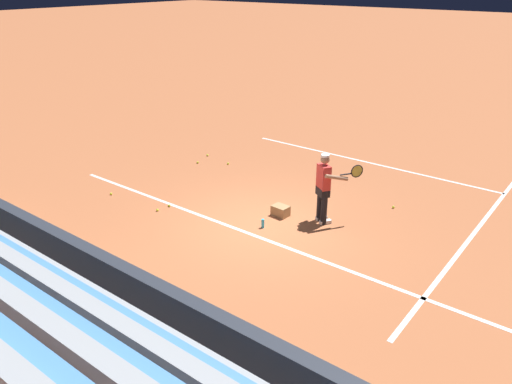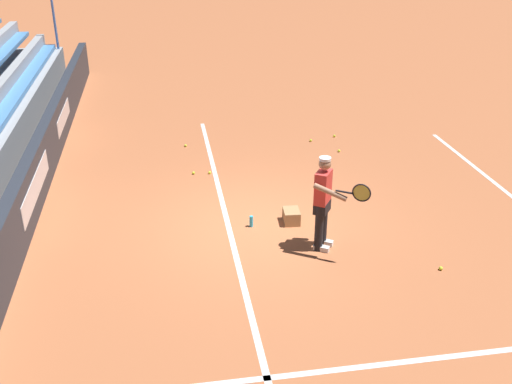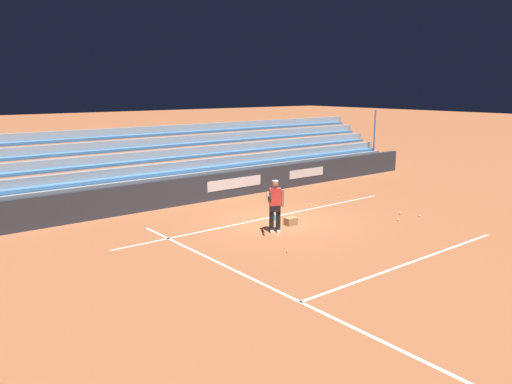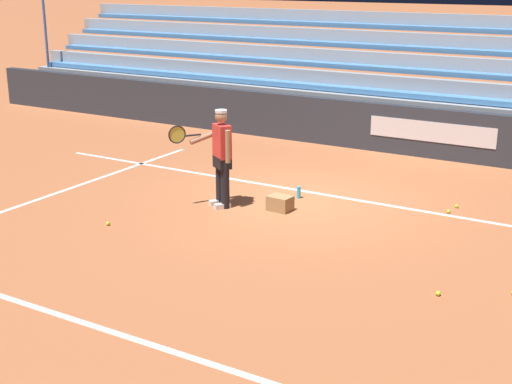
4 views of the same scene
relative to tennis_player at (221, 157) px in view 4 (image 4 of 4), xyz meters
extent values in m
plane|color=#B7663D|center=(-1.05, -1.04, -0.89)|extent=(160.00, 160.00, 0.00)
cube|color=white|center=(-1.05, -1.54, -0.89)|extent=(12.00, 0.10, 0.01)
cube|color=white|center=(-1.05, 4.46, -0.89)|extent=(8.22, 0.10, 0.01)
cube|color=#2D333D|center=(-1.05, -5.25, -0.34)|extent=(24.64, 0.24, 1.10)
cube|color=silver|center=(-2.12, -5.12, -0.29)|extent=(2.80, 0.01, 0.44)
cube|color=#9EA3A8|center=(-1.05, -7.45, -0.34)|extent=(23.41, 3.20, 1.10)
cube|color=#4C89CC|center=(-1.05, -6.25, 0.29)|extent=(22.94, 0.40, 0.12)
cube|color=#9EA3A8|center=(-1.05, -6.53, 0.43)|extent=(23.41, 0.24, 0.45)
cube|color=#4C89CC|center=(-1.05, -7.05, 0.74)|extent=(22.94, 0.40, 0.12)
cube|color=#9EA3A8|center=(-1.05, -7.33, 0.88)|extent=(23.41, 0.24, 0.45)
cube|color=#4C89CC|center=(-1.05, -7.85, 1.19)|extent=(22.94, 0.40, 0.12)
cube|color=#9EA3A8|center=(-1.05, -8.13, 1.33)|extent=(23.41, 0.24, 0.45)
cube|color=#4C89CC|center=(-1.05, -8.65, 1.64)|extent=(22.94, 0.40, 0.12)
cube|color=#9EA3A8|center=(-1.05, -8.93, 1.78)|extent=(23.41, 0.24, 0.45)
cylinder|color=#4C70B2|center=(10.31, -5.95, 0.81)|extent=(0.08, 0.08, 3.40)
cylinder|color=black|center=(-0.11, 0.04, -0.45)|extent=(0.15, 0.15, 0.88)
cylinder|color=black|center=(0.07, -0.08, -0.45)|extent=(0.15, 0.15, 0.88)
cube|color=white|center=(-0.08, 0.09, -0.85)|extent=(0.25, 0.29, 0.09)
cube|color=white|center=(0.10, -0.03, -0.85)|extent=(0.25, 0.29, 0.09)
cube|color=black|center=(-0.02, -0.02, -0.09)|extent=(0.40, 0.37, 0.20)
cube|color=red|center=(-0.02, -0.02, 0.28)|extent=(0.42, 0.37, 0.58)
sphere|color=#A37556|center=(-0.01, -0.01, 0.71)|extent=(0.21, 0.21, 0.21)
cylinder|color=white|center=(-0.01, -0.01, 0.80)|extent=(0.20, 0.20, 0.05)
cylinder|color=#A37556|center=(-0.23, 0.11, 0.24)|extent=(0.09, 0.09, 0.56)
cylinder|color=#A37556|center=(0.29, 0.01, 0.33)|extent=(0.39, 0.54, 0.24)
cylinder|color=black|center=(0.43, 0.21, 0.38)|extent=(0.19, 0.27, 0.03)
torus|color=black|center=(0.58, 0.45, 0.42)|extent=(0.19, 0.28, 0.31)
cylinder|color=#D6D14C|center=(0.58, 0.45, 0.42)|extent=(0.15, 0.23, 0.27)
cube|color=#A87F51|center=(-1.00, -0.33, -0.76)|extent=(0.42, 0.33, 0.26)
sphere|color=#CCE533|center=(-4.36, 1.62, -0.86)|extent=(0.07, 0.07, 0.07)
sphere|color=#CCE533|center=(-3.59, -2.02, -0.86)|extent=(0.07, 0.07, 0.07)
sphere|color=#CCE533|center=(1.04, 1.77, -0.86)|extent=(0.07, 0.07, 0.07)
sphere|color=#CCE533|center=(-3.55, -1.66, -0.86)|extent=(0.07, 0.07, 0.07)
cylinder|color=#33B2E5|center=(-0.96, -1.11, -0.78)|extent=(0.07, 0.07, 0.22)
camera|label=1|loc=(5.27, -9.44, 4.58)|focal=35.00mm
camera|label=2|loc=(8.86, -2.63, 4.57)|focal=42.00mm
camera|label=3|loc=(10.18, 11.89, 3.75)|focal=35.00mm
camera|label=4|loc=(-6.58, 9.91, 3.06)|focal=50.00mm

